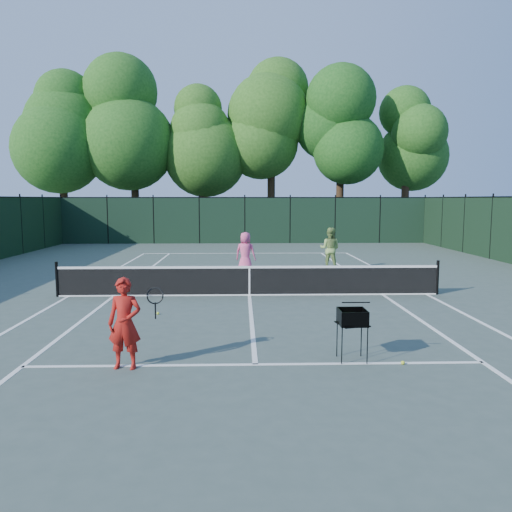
{
  "coord_description": "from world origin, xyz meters",
  "views": [
    {
      "loc": [
        -0.25,
        -15.0,
        2.94
      ],
      "look_at": [
        0.23,
        1.0,
        1.1
      ],
      "focal_mm": 35.0,
      "sensor_mm": 36.0,
      "label": 1
    }
  ],
  "objects_px": {
    "loose_ball_near_cart": "(403,363)",
    "loose_ball_midcourt": "(158,313)",
    "player_green": "(330,249)",
    "ball_hopper": "(352,318)",
    "coach": "(125,323)",
    "player_pink": "(245,253)"
  },
  "relations": [
    {
      "from": "loose_ball_near_cart",
      "to": "ball_hopper",
      "type": "bearing_deg",
      "value": 163.04
    },
    {
      "from": "player_green",
      "to": "loose_ball_near_cart",
      "type": "height_order",
      "value": "player_green"
    },
    {
      "from": "player_pink",
      "to": "loose_ball_near_cart",
      "type": "distance_m",
      "value": 11.32
    },
    {
      "from": "player_pink",
      "to": "loose_ball_near_cart",
      "type": "height_order",
      "value": "player_pink"
    },
    {
      "from": "loose_ball_near_cart",
      "to": "loose_ball_midcourt",
      "type": "bearing_deg",
      "value": 141.33
    },
    {
      "from": "loose_ball_near_cart",
      "to": "coach",
      "type": "bearing_deg",
      "value": -179.55
    },
    {
      "from": "loose_ball_near_cart",
      "to": "loose_ball_midcourt",
      "type": "distance_m",
      "value": 6.42
    },
    {
      "from": "ball_hopper",
      "to": "loose_ball_midcourt",
      "type": "bearing_deg",
      "value": 125.21
    },
    {
      "from": "player_pink",
      "to": "player_green",
      "type": "bearing_deg",
      "value": -148.65
    },
    {
      "from": "player_pink",
      "to": "loose_ball_near_cart",
      "type": "relative_size",
      "value": 24.2
    },
    {
      "from": "ball_hopper",
      "to": "player_green",
      "type": "bearing_deg",
      "value": 69.19
    },
    {
      "from": "loose_ball_near_cart",
      "to": "player_green",
      "type": "bearing_deg",
      "value": 86.17
    },
    {
      "from": "ball_hopper",
      "to": "coach",
      "type": "bearing_deg",
      "value": 171.6
    },
    {
      "from": "player_pink",
      "to": "loose_ball_midcourt",
      "type": "distance_m",
      "value": 7.36
    },
    {
      "from": "player_green",
      "to": "ball_hopper",
      "type": "bearing_deg",
      "value": 104.27
    },
    {
      "from": "player_green",
      "to": "loose_ball_near_cart",
      "type": "xyz_separation_m",
      "value": [
        -0.8,
        -11.9,
        -0.85
      ]
    },
    {
      "from": "coach",
      "to": "player_pink",
      "type": "xyz_separation_m",
      "value": [
        2.18,
        11.0,
        0.02
      ]
    },
    {
      "from": "ball_hopper",
      "to": "player_pink",
      "type": "bearing_deg",
      "value": 87.1
    },
    {
      "from": "player_green",
      "to": "loose_ball_midcourt",
      "type": "distance_m",
      "value": 9.84
    },
    {
      "from": "ball_hopper",
      "to": "loose_ball_near_cart",
      "type": "xyz_separation_m",
      "value": [
        0.87,
        -0.26,
        -0.76
      ]
    },
    {
      "from": "coach",
      "to": "player_green",
      "type": "xyz_separation_m",
      "value": [
        5.69,
        11.94,
        0.08
      ]
    },
    {
      "from": "coach",
      "to": "player_green",
      "type": "height_order",
      "value": "player_green"
    }
  ]
}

